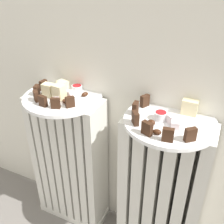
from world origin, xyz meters
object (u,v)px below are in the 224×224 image
radiator_right (160,193)px  jam_bowl_left (77,88)px  plate_right (170,122)px  fork (75,100)px  plate_left (63,97)px  jam_bowl_right (161,115)px  radiator_left (70,163)px

radiator_right → jam_bowl_left: bearing=171.3°
plate_right → jam_bowl_left: bearing=171.3°
radiator_right → fork: size_ratio=6.41×
plate_left → jam_bowl_right: size_ratio=7.19×
radiator_left → jam_bowl_right: jam_bowl_right is taller
radiator_left → plate_right: 0.49m
radiator_left → jam_bowl_right: size_ratio=15.17×
plate_right → radiator_right: bearing=0.0°
radiator_left → radiator_right: same height
radiator_right → jam_bowl_right: size_ratio=15.17×
plate_right → jam_bowl_right: bearing=-161.2°
radiator_right → plate_right: plate_right is taller
plate_right → jam_bowl_left: 0.36m
jam_bowl_left → plate_right: bearing=-8.7°
plate_right → fork: 0.33m
jam_bowl_left → jam_bowl_right: jam_bowl_right is taller
radiator_left → plate_left: 0.31m
plate_right → jam_bowl_right: 0.04m
jam_bowl_right → radiator_right: bearing=18.8°
radiator_left → jam_bowl_right: bearing=-1.5°
radiator_right → jam_bowl_left: jam_bowl_left is taller
plate_left → plate_right: (0.38, 0.00, 0.00)m
radiator_left → jam_bowl_left: (0.03, 0.05, 0.32)m
plate_left → fork: (0.06, -0.01, 0.01)m
radiator_right → jam_bowl_left: size_ratio=15.13×
radiator_right → plate_right: bearing=0.0°
fork → jam_bowl_right: bearing=0.6°
radiator_left → plate_left: bearing=0.0°
radiator_left → plate_left: size_ratio=2.11×
jam_bowl_left → fork: size_ratio=0.42×
jam_bowl_right → fork: bearing=-179.4°
plate_left → jam_bowl_left: bearing=64.7°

